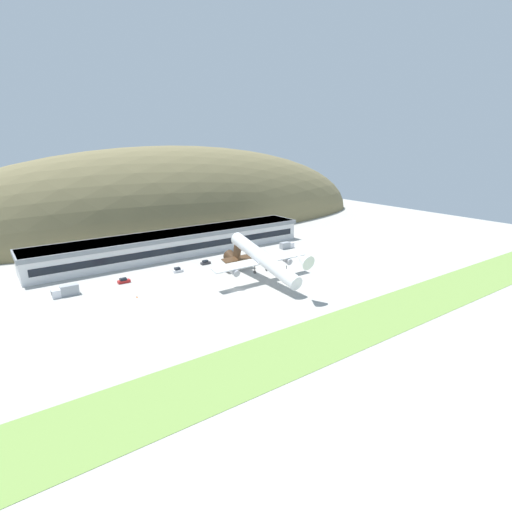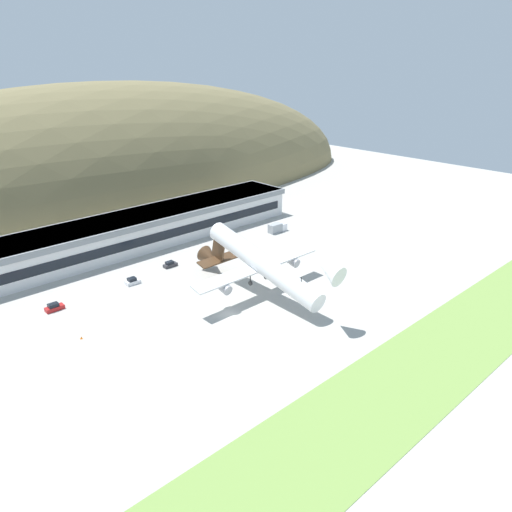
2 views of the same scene
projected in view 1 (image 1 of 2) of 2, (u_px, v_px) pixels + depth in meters
The scene contains 11 objects.
ground_plane at pixel (237, 290), 129.15m from camera, with size 378.72×378.72×0.00m, color #ADAAA3.
grass_strip_foreground at pixel (325, 338), 97.96m from camera, with size 340.85×19.08×0.08m, color #759947.
hill_backdrop at pixel (175, 227), 226.30m from camera, with size 266.44×73.73×88.78m, color olive.
terminal_building at pixel (176, 242), 169.31m from camera, with size 119.28×16.96×9.53m.
cargo_airplane at pixel (262, 259), 135.57m from camera, with size 37.18×45.89×14.81m.
service_car_0 at pixel (178, 270), 147.19m from camera, with size 3.74×2.06×1.70m.
service_car_1 at pixel (205, 263), 156.59m from camera, with size 3.83×1.65×1.61m.
service_car_2 at pixel (124, 281), 135.88m from camera, with size 4.11×1.85×1.70m.
fuel_truck at pixel (66, 291), 124.38m from camera, with size 7.93×2.70×3.30m.
box_truck at pixel (287, 245), 179.72m from camera, with size 6.74×2.46×2.91m.
traffic_cone_0 at pixel (137, 297), 123.10m from camera, with size 0.52×0.52×0.58m.
Camera 1 is at (-65.26, -102.15, 46.34)m, focal length 28.00 mm.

